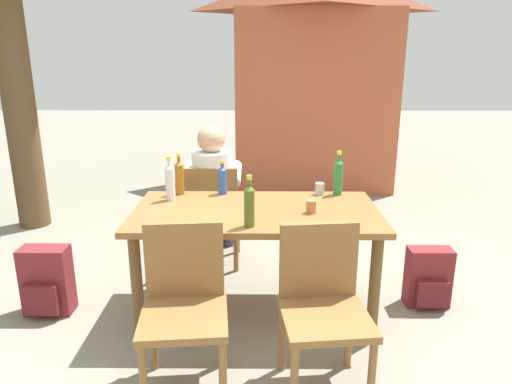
{
  "coord_description": "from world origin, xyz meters",
  "views": [
    {
      "loc": [
        0.02,
        -2.91,
        1.72
      ],
      "look_at": [
        0.0,
        0.0,
        0.86
      ],
      "focal_mm": 32.96,
      "sensor_mm": 36.0,
      "label": 1
    }
  ],
  "objects": [
    {
      "name": "bottle_amber",
      "position": [
        -0.55,
        0.35,
        0.87
      ],
      "size": [
        0.06,
        0.06,
        0.3
      ],
      "color": "#996019",
      "rests_on": "dining_table"
    },
    {
      "name": "person_in_white_shirt",
      "position": [
        -0.36,
        0.83,
        0.66
      ],
      "size": [
        0.47,
        0.62,
        1.18
      ],
      "color": "white",
      "rests_on": "ground_plane"
    },
    {
      "name": "bottle_olive",
      "position": [
        -0.04,
        -0.31,
        0.87
      ],
      "size": [
        0.06,
        0.06,
        0.31
      ],
      "color": "#566623",
      "rests_on": "dining_table"
    },
    {
      "name": "dining_table",
      "position": [
        0.0,
        0.0,
        0.64
      ],
      "size": [
        1.6,
        0.85,
        0.74
      ],
      "color": "olive",
      "rests_on": "ground_plane"
    },
    {
      "name": "brick_kiosk",
      "position": [
        0.72,
        3.55,
        1.46
      ],
      "size": [
        2.29,
        1.78,
        2.79
      ],
      "color": "#B25638",
      "rests_on": "ground_plane"
    },
    {
      "name": "cup_steel",
      "position": [
        0.46,
        0.35,
        0.78
      ],
      "size": [
        0.07,
        0.07,
        0.09
      ],
      "primitive_type": "cylinder",
      "color": "#B2B7BC",
      "rests_on": "dining_table"
    },
    {
      "name": "backpack_by_far_side",
      "position": [
        -1.42,
        -0.04,
        0.23
      ],
      "size": [
        0.32,
        0.22,
        0.47
      ],
      "color": "maroon",
      "rests_on": "ground_plane"
    },
    {
      "name": "cup_terracotta",
      "position": [
        0.35,
        -0.06,
        0.78
      ],
      "size": [
        0.06,
        0.06,
        0.08
      ],
      "primitive_type": "cylinder",
      "color": "#BC6B47",
      "rests_on": "dining_table"
    },
    {
      "name": "chair_near_right",
      "position": [
        0.35,
        -0.72,
        0.49
      ],
      "size": [
        0.48,
        0.48,
        0.87
      ],
      "color": "olive",
      "rests_on": "ground_plane"
    },
    {
      "name": "backpack_by_near_side",
      "position": [
        1.21,
        0.08,
        0.2
      ],
      "size": [
        0.3,
        0.2,
        0.42
      ],
      "color": "maroon",
      "rests_on": "ground_plane"
    },
    {
      "name": "bottle_green",
      "position": [
        0.59,
        0.35,
        0.88
      ],
      "size": [
        0.06,
        0.06,
        0.32
      ],
      "color": "#287A38",
      "rests_on": "dining_table"
    },
    {
      "name": "bottle_blue",
      "position": [
        -0.25,
        0.36,
        0.85
      ],
      "size": [
        0.06,
        0.06,
        0.25
      ],
      "color": "#2D56A3",
      "rests_on": "dining_table"
    },
    {
      "name": "chair_far_left",
      "position": [
        -0.36,
        0.72,
        0.49
      ],
      "size": [
        0.44,
        0.44,
        0.87
      ],
      "color": "olive",
      "rests_on": "ground_plane"
    },
    {
      "name": "bottle_clear",
      "position": [
        -0.59,
        0.21,
        0.87
      ],
      "size": [
        0.06,
        0.06,
        0.31
      ],
      "color": "white",
      "rests_on": "dining_table"
    },
    {
      "name": "ground_plane",
      "position": [
        0.0,
        0.0,
        0.0
      ],
      "size": [
        24.0,
        24.0,
        0.0
      ],
      "primitive_type": "plane",
      "color": "gray"
    },
    {
      "name": "chair_near_left",
      "position": [
        -0.37,
        -0.72,
        0.49
      ],
      "size": [
        0.48,
        0.48,
        0.87
      ],
      "color": "olive",
      "rests_on": "ground_plane"
    }
  ]
}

